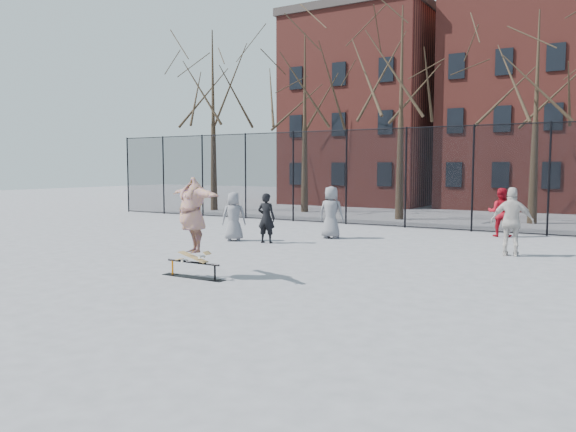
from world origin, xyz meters
The scene contains 12 objects.
ground centered at (0.00, 0.00, 0.00)m, with size 100.00×100.00×0.00m, color slate.
skate_rail centered at (-1.91, 0.79, 0.14)m, with size 1.63×0.25×0.36m.
skateboard centered at (-1.91, 0.79, 0.41)m, with size 0.79×0.19×0.09m, color olive, non-canonical shape.
skater centered at (-1.91, 0.79, 1.28)m, with size 2.03×0.55×1.65m, color #5D3A91.
bystander_grey centered at (-4.86, 6.24, 0.80)m, with size 0.79×0.51×1.61m, color slate.
bystander_black centered at (-3.65, 6.34, 0.80)m, with size 0.58×0.38×1.60m, color black.
bystander_red centered at (2.41, 11.94, 0.85)m, with size 0.82×0.64×1.70m, color #A40E1B.
bystander_white centered at (3.52, 7.59, 0.94)m, with size 1.10×0.46×1.88m, color beige.
bystander_extra centered at (-2.41, 8.46, 0.89)m, with size 0.87×0.56×1.77m, color slate.
fence centered at (-0.01, 13.00, 2.05)m, with size 34.03×0.07×4.00m.
tree_row centered at (-0.25, 17.15, 7.36)m, with size 33.66×7.46×10.67m.
rowhouses centered at (0.72, 26.00, 6.06)m, with size 29.00×7.00×13.00m.
Camera 1 is at (6.15, -8.51, 2.41)m, focal length 35.00 mm.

